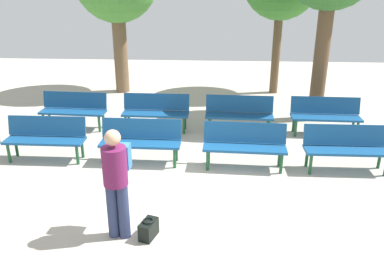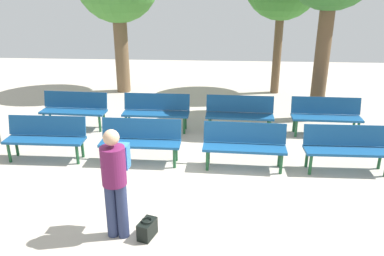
{
  "view_description": "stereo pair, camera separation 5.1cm",
  "coord_description": "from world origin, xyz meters",
  "px_view_note": "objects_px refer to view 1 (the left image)",
  "views": [
    {
      "loc": [
        0.45,
        -5.55,
        3.52
      ],
      "look_at": [
        0.0,
        2.15,
        0.55
      ],
      "focal_mm": 36.9,
      "sensor_mm": 36.0,
      "label": 1
    },
    {
      "loc": [
        0.5,
        -5.55,
        3.52
      ],
      "look_at": [
        0.0,
        2.15,
        0.55
      ],
      "focal_mm": 36.9,
      "sensor_mm": 36.0,
      "label": 2
    }
  ],
  "objects_px": {
    "handbag": "(149,229)",
    "bench_r1_c3": "(325,114)",
    "bench_r0_c0": "(46,136)",
    "bench_r0_c2": "(245,143)",
    "bench_r1_c1": "(156,110)",
    "bench_r0_c1": "(141,139)",
    "bench_r1_c2": "(239,112)",
    "visitor_with_backpack": "(116,177)",
    "bench_r1_c0": "(74,108)",
    "bench_r0_c3": "(347,145)"
  },
  "relations": [
    {
      "from": "bench_r1_c3",
      "to": "visitor_with_backpack",
      "type": "relative_size",
      "value": 0.98
    },
    {
      "from": "bench_r1_c0",
      "to": "bench_r1_c1",
      "type": "relative_size",
      "value": 1.01
    },
    {
      "from": "bench_r1_c3",
      "to": "handbag",
      "type": "bearing_deg",
      "value": -128.33
    },
    {
      "from": "bench_r0_c3",
      "to": "visitor_with_backpack",
      "type": "relative_size",
      "value": 0.97
    },
    {
      "from": "visitor_with_backpack",
      "to": "handbag",
      "type": "distance_m",
      "value": 0.91
    },
    {
      "from": "bench_r1_c1",
      "to": "visitor_with_backpack",
      "type": "xyz_separation_m",
      "value": [
        0.08,
        -4.24,
        0.43
      ]
    },
    {
      "from": "handbag",
      "to": "bench_r1_c1",
      "type": "bearing_deg",
      "value": 96.66
    },
    {
      "from": "bench_r0_c2",
      "to": "bench_r1_c1",
      "type": "xyz_separation_m",
      "value": [
        -2.01,
        1.91,
        0.0
      ]
    },
    {
      "from": "bench_r0_c0",
      "to": "bench_r0_c2",
      "type": "relative_size",
      "value": 0.99
    },
    {
      "from": "visitor_with_backpack",
      "to": "handbag",
      "type": "xyz_separation_m",
      "value": [
        0.42,
        -0.04,
        -0.8
      ]
    },
    {
      "from": "bench_r0_c3",
      "to": "bench_r1_c3",
      "type": "xyz_separation_m",
      "value": [
        0.08,
        1.88,
        0.0
      ]
    },
    {
      "from": "bench_r1_c1",
      "to": "bench_r1_c2",
      "type": "height_order",
      "value": "same"
    },
    {
      "from": "bench_r0_c2",
      "to": "handbag",
      "type": "bearing_deg",
      "value": -120.22
    },
    {
      "from": "bench_r1_c0",
      "to": "bench_r1_c1",
      "type": "xyz_separation_m",
      "value": [
        2.04,
        -0.02,
        0.0
      ]
    },
    {
      "from": "bench_r0_c0",
      "to": "bench_r0_c2",
      "type": "distance_m",
      "value": 4.01
    },
    {
      "from": "bench_r0_c2",
      "to": "bench_r1_c2",
      "type": "bearing_deg",
      "value": 92.44
    },
    {
      "from": "bench_r0_c0",
      "to": "bench_r0_c2",
      "type": "height_order",
      "value": "same"
    },
    {
      "from": "bench_r0_c0",
      "to": "bench_r1_c1",
      "type": "height_order",
      "value": "same"
    },
    {
      "from": "bench_r0_c0",
      "to": "bench_r1_c3",
      "type": "height_order",
      "value": "same"
    },
    {
      "from": "bench_r0_c1",
      "to": "bench_r1_c2",
      "type": "height_order",
      "value": "same"
    },
    {
      "from": "bench_r1_c0",
      "to": "visitor_with_backpack",
      "type": "relative_size",
      "value": 0.98
    },
    {
      "from": "handbag",
      "to": "bench_r1_c3",
      "type": "bearing_deg",
      "value": 50.17
    },
    {
      "from": "bench_r0_c3",
      "to": "bench_r1_c1",
      "type": "bearing_deg",
      "value": 153.63
    },
    {
      "from": "bench_r0_c2",
      "to": "bench_r1_c3",
      "type": "relative_size",
      "value": 1.0
    },
    {
      "from": "handbag",
      "to": "bench_r0_c1",
      "type": "bearing_deg",
      "value": 102.37
    },
    {
      "from": "bench_r0_c1",
      "to": "bench_r0_c2",
      "type": "xyz_separation_m",
      "value": [
        2.05,
        -0.1,
        0.0
      ]
    },
    {
      "from": "bench_r0_c3",
      "to": "bench_r1_c1",
      "type": "height_order",
      "value": "same"
    },
    {
      "from": "bench_r0_c0",
      "to": "bench_r1_c3",
      "type": "xyz_separation_m",
      "value": [
        6.03,
        1.73,
        0.0
      ]
    },
    {
      "from": "bench_r0_c1",
      "to": "bench_r1_c2",
      "type": "bearing_deg",
      "value": 41.47
    },
    {
      "from": "visitor_with_backpack",
      "to": "handbag",
      "type": "height_order",
      "value": "visitor_with_backpack"
    },
    {
      "from": "bench_r0_c1",
      "to": "visitor_with_backpack",
      "type": "bearing_deg",
      "value": -86.52
    },
    {
      "from": "bench_r1_c1",
      "to": "visitor_with_backpack",
      "type": "distance_m",
      "value": 4.26
    },
    {
      "from": "bench_r0_c2",
      "to": "bench_r1_c3",
      "type": "height_order",
      "value": "same"
    },
    {
      "from": "bench_r1_c0",
      "to": "bench_r1_c2",
      "type": "relative_size",
      "value": 1.0
    },
    {
      "from": "bench_r0_c0",
      "to": "bench_r1_c1",
      "type": "relative_size",
      "value": 1.0
    },
    {
      "from": "bench_r0_c0",
      "to": "handbag",
      "type": "xyz_separation_m",
      "value": [
        2.5,
        -2.5,
        -0.37
      ]
    },
    {
      "from": "bench_r0_c2",
      "to": "visitor_with_backpack",
      "type": "bearing_deg",
      "value": -127.39
    },
    {
      "from": "bench_r0_c3",
      "to": "handbag",
      "type": "relative_size",
      "value": 4.45
    },
    {
      "from": "bench_r0_c1",
      "to": "bench_r0_c2",
      "type": "bearing_deg",
      "value": -2.1
    },
    {
      "from": "bench_r0_c0",
      "to": "bench_r0_c3",
      "type": "relative_size",
      "value": 1.0
    },
    {
      "from": "bench_r0_c1",
      "to": "bench_r1_c2",
      "type": "xyz_separation_m",
      "value": [
        2.05,
        1.77,
        0.0
      ]
    },
    {
      "from": "bench_r0_c2",
      "to": "bench_r1_c0",
      "type": "bearing_deg",
      "value": 156.77
    },
    {
      "from": "bench_r0_c2",
      "to": "bench_r0_c0",
      "type": "bearing_deg",
      "value": -179.61
    },
    {
      "from": "bench_r1_c1",
      "to": "visitor_with_backpack",
      "type": "relative_size",
      "value": 0.97
    },
    {
      "from": "bench_r1_c3",
      "to": "handbag",
      "type": "distance_m",
      "value": 5.52
    },
    {
      "from": "bench_r1_c1",
      "to": "bench_r1_c3",
      "type": "height_order",
      "value": "same"
    },
    {
      "from": "bench_r0_c0",
      "to": "bench_r1_c0",
      "type": "relative_size",
      "value": 0.99
    },
    {
      "from": "bench_r0_c0",
      "to": "bench_r1_c0",
      "type": "height_order",
      "value": "same"
    },
    {
      "from": "bench_r0_c1",
      "to": "handbag",
      "type": "bearing_deg",
      "value": -76.97
    },
    {
      "from": "bench_r1_c3",
      "to": "handbag",
      "type": "xyz_separation_m",
      "value": [
        -3.53,
        -4.23,
        -0.37
      ]
    }
  ]
}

